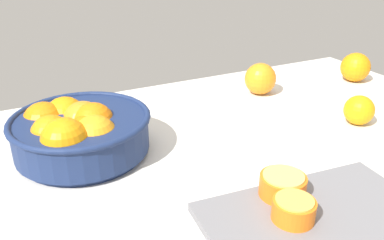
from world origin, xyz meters
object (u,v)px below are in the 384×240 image
at_px(loose_orange_0, 260,79).
at_px(loose_orange_1, 355,67).
at_px(orange_half_1, 295,209).
at_px(fruit_bowl, 78,131).
at_px(cutting_board, 322,223).
at_px(loose_orange_3, 359,110).
at_px(orange_half_0, 283,185).

xyz_separation_m(loose_orange_0, loose_orange_1, (0.32, -0.04, -0.00)).
bearing_deg(orange_half_1, loose_orange_0, 60.10).
height_order(orange_half_1, loose_orange_1, loose_orange_1).
height_order(fruit_bowl, loose_orange_1, fruit_bowl).
xyz_separation_m(cutting_board, loose_orange_0, (0.25, 0.51, 0.04)).
xyz_separation_m(cutting_board, loose_orange_3, (0.34, 0.25, 0.03)).
xyz_separation_m(orange_half_1, loose_orange_3, (0.38, 0.22, 0.00)).
bearing_deg(orange_half_1, loose_orange_3, 30.87).
height_order(orange_half_0, loose_orange_1, loose_orange_1).
relative_size(loose_orange_0, loose_orange_1, 1.01).
relative_size(fruit_bowl, loose_orange_1, 3.19).
bearing_deg(fruit_bowl, loose_orange_1, 5.59).
xyz_separation_m(orange_half_0, orange_half_1, (-0.02, -0.06, -0.00)).
distance_m(loose_orange_0, loose_orange_1, 0.32).
bearing_deg(loose_orange_0, fruit_bowl, -166.92).
bearing_deg(loose_orange_0, cutting_board, -115.58).
bearing_deg(orange_half_0, loose_orange_0, 58.96).
relative_size(fruit_bowl, orange_half_0, 3.60).
bearing_deg(cutting_board, loose_orange_0, 64.42).
height_order(cutting_board, orange_half_0, orange_half_0).
bearing_deg(fruit_bowl, loose_orange_0, 13.08).
relative_size(orange_half_0, loose_orange_0, 0.88).
bearing_deg(fruit_bowl, loose_orange_3, -13.16).
relative_size(orange_half_1, loose_orange_3, 0.94).
bearing_deg(loose_orange_0, loose_orange_3, -70.94).
bearing_deg(orange_half_0, cutting_board, -78.76).
xyz_separation_m(loose_orange_0, loose_orange_3, (0.09, -0.27, -0.01)).
bearing_deg(loose_orange_3, loose_orange_0, 109.06).
relative_size(orange_half_1, loose_orange_0, 0.75).
distance_m(fruit_bowl, loose_orange_0, 0.54).
xyz_separation_m(fruit_bowl, cutting_board, (0.28, -0.39, -0.05)).
xyz_separation_m(orange_half_1, loose_orange_0, (0.28, 0.49, 0.01)).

